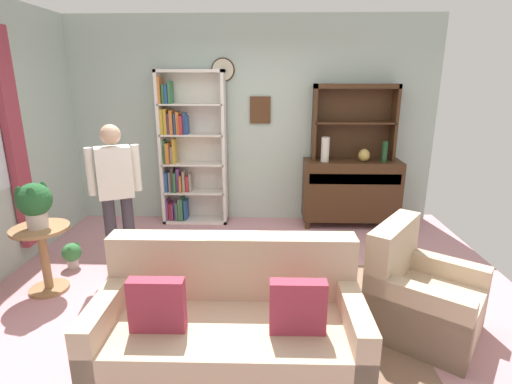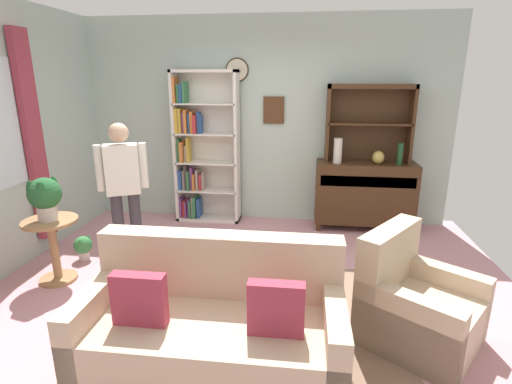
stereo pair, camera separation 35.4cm
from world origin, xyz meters
name	(u,v)px [view 1 (the left image)]	position (x,y,z in m)	size (l,w,h in m)	color
ground_plane	(245,292)	(0.00, 0.00, -0.01)	(5.40, 4.60, 0.02)	#C68C93
wall_back	(253,122)	(0.00, 2.13, 1.40)	(5.00, 0.09, 2.80)	#ADC1B7
area_rug	(265,309)	(0.20, -0.30, 0.00)	(2.42, 1.77, 0.01)	#846651
bookshelf	(187,152)	(-0.90, 1.94, 1.01)	(0.90, 0.30, 2.10)	silver
sideboard	(351,190)	(1.36, 1.86, 0.51)	(1.30, 0.45, 0.92)	#422816
sideboard_hutch	(354,112)	(1.36, 1.97, 1.56)	(1.10, 0.26, 1.00)	#422816
vase_tall	(325,149)	(0.97, 1.78, 1.08)	(0.11, 0.11, 0.33)	beige
vase_round	(364,155)	(1.49, 1.79, 1.01)	(0.15, 0.15, 0.17)	tan
bottle_wine	(385,152)	(1.75, 1.77, 1.06)	(0.07, 0.07, 0.28)	#194223
couch_floral	(230,328)	(-0.04, -1.03, 0.31)	(1.80, 0.86, 0.90)	#C6AD8E
armchair_floral	(420,298)	(1.45, -0.55, 0.29)	(1.07, 1.07, 0.88)	#C6AD8E
plant_stand	(44,252)	(-1.92, -0.03, 0.41)	(0.52, 0.52, 0.66)	#997047
potted_plant_large	(34,202)	(-1.92, -0.04, 0.91)	(0.31, 0.31, 0.43)	beige
potted_plant_small	(72,254)	(-1.91, 0.45, 0.16)	(0.20, 0.20, 0.28)	beige
person_reading	(116,189)	(-1.34, 0.42, 0.91)	(0.50, 0.33, 1.56)	#38333D
coffee_table	(271,268)	(0.25, -0.20, 0.35)	(0.80, 0.50, 0.42)	#422816
book_stack	(287,258)	(0.38, -0.22, 0.47)	(0.22, 0.15, 0.10)	#723F7F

